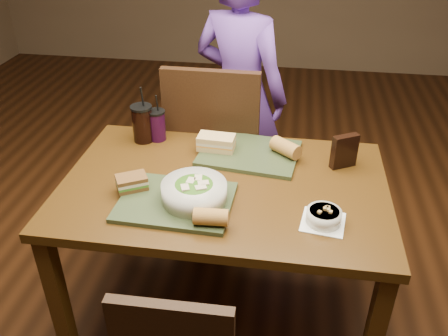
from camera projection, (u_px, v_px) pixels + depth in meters
The scene contains 15 objects.
ground at pixel (224, 312), 2.30m from camera, with size 6.00×6.00×0.00m, color #381C0B.
dining_table at pixel (224, 201), 1.95m from camera, with size 1.30×0.85×0.75m.
chair_far at pixel (215, 150), 2.45m from camera, with size 0.46×0.46×1.06m.
diner at pixel (240, 95), 2.64m from camera, with size 0.55×0.36×1.52m, color #63389C.
tray_near at pixel (176, 202), 1.77m from camera, with size 0.42×0.32×0.02m, color #2E3A20.
tray_far at pixel (249, 153), 2.09m from camera, with size 0.42×0.32×0.02m, color #2E3A20.
salad_bowl at pixel (194, 191), 1.75m from camera, with size 0.24×0.24×0.08m.
soup_bowl at pixel (324, 216), 1.67m from camera, with size 0.17×0.17×0.06m.
sandwich_near at pixel (132, 182), 1.82m from camera, with size 0.14×0.12×0.05m.
sandwich_far at pixel (216, 142), 2.08m from camera, with size 0.17×0.10×0.06m.
baguette_near at pixel (211, 217), 1.63m from camera, with size 0.06×0.06×0.12m, color #AD7533.
baguette_far at pixel (286, 148), 2.04m from camera, with size 0.07×0.07×0.13m, color #AD7533.
cup_cola at pixel (143, 123), 2.16m from camera, with size 0.10×0.10×0.27m.
cup_berry at pixel (157, 125), 2.18m from camera, with size 0.08×0.08×0.22m.
chip_bag at pixel (344, 151), 1.97m from camera, with size 0.11×0.03×0.15m, color black.
Camera 1 is at (0.24, -1.57, 1.80)m, focal length 38.00 mm.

